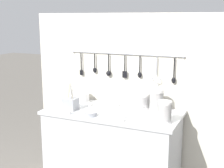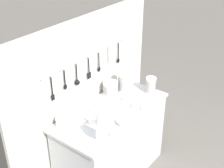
{
  "view_description": "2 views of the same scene",
  "coord_description": "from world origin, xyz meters",
  "px_view_note": "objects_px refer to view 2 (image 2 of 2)",
  "views": [
    {
      "loc": [
        1.18,
        -2.69,
        1.81
      ],
      "look_at": [
        -0.02,
        0.03,
        1.17
      ],
      "focal_mm": 50.0,
      "sensor_mm": 36.0,
      "label": 1
    },
    {
      "loc": [
        -2.15,
        -1.65,
        2.76
      ],
      "look_at": [
        0.05,
        0.03,
        1.19
      ],
      "focal_mm": 50.0,
      "sensor_mm": 36.0,
      "label": 2
    }
  ],
  "objects_px": {
    "bowl_stack_nested_right": "(111,89)",
    "cutlery_caddy": "(95,129)",
    "steel_mixing_bowl": "(122,122)",
    "plate_stack": "(67,122)",
    "bowl_stack_short_front": "(124,82)",
    "cup_front_right": "(133,104)",
    "cup_mid_row": "(113,135)",
    "cup_centre": "(97,104)",
    "cup_beside_plates": "(143,109)",
    "cup_by_caddy": "(116,103)",
    "cup_back_right": "(134,107)",
    "cup_edge_far": "(88,120)",
    "cup_back_left": "(124,100)",
    "bowl_stack_back_corner": "(151,85)"
  },
  "relations": [
    {
      "from": "bowl_stack_nested_right",
      "to": "cutlery_caddy",
      "type": "distance_m",
      "value": 0.71
    },
    {
      "from": "steel_mixing_bowl",
      "to": "plate_stack",
      "type": "bearing_deg",
      "value": 130.66
    },
    {
      "from": "plate_stack",
      "to": "steel_mixing_bowl",
      "type": "height_order",
      "value": "plate_stack"
    },
    {
      "from": "bowl_stack_nested_right",
      "to": "steel_mixing_bowl",
      "type": "relative_size",
      "value": 1.47
    },
    {
      "from": "bowl_stack_short_front",
      "to": "cup_front_right",
      "type": "relative_size",
      "value": 5.33
    },
    {
      "from": "cutlery_caddy",
      "to": "cup_mid_row",
      "type": "xyz_separation_m",
      "value": [
        0.07,
        -0.16,
        -0.04
      ]
    },
    {
      "from": "bowl_stack_nested_right",
      "to": "cutlery_caddy",
      "type": "xyz_separation_m",
      "value": [
        -0.64,
        -0.31,
        -0.02
      ]
    },
    {
      "from": "cup_centre",
      "to": "plate_stack",
      "type": "bearing_deg",
      "value": 178.64
    },
    {
      "from": "bowl_stack_nested_right",
      "to": "bowl_stack_short_front",
      "type": "distance_m",
      "value": 0.18
    },
    {
      "from": "cup_beside_plates",
      "to": "cup_centre",
      "type": "xyz_separation_m",
      "value": [
        -0.23,
        0.44,
        0.0
      ]
    },
    {
      "from": "cup_beside_plates",
      "to": "cup_front_right",
      "type": "bearing_deg",
      "value": 86.02
    },
    {
      "from": "cup_by_caddy",
      "to": "cup_back_right",
      "type": "bearing_deg",
      "value": -72.59
    },
    {
      "from": "cup_front_right",
      "to": "cup_edge_far",
      "type": "xyz_separation_m",
      "value": [
        -0.51,
        0.2,
        0.0
      ]
    },
    {
      "from": "plate_stack",
      "to": "steel_mixing_bowl",
      "type": "relative_size",
      "value": 1.84
    },
    {
      "from": "cup_front_right",
      "to": "cup_back_right",
      "type": "distance_m",
      "value": 0.06
    },
    {
      "from": "cup_mid_row",
      "to": "cup_back_left",
      "type": "relative_size",
      "value": 1.0
    },
    {
      "from": "cup_front_right",
      "to": "cup_edge_far",
      "type": "distance_m",
      "value": 0.55
    },
    {
      "from": "plate_stack",
      "to": "cup_centre",
      "type": "distance_m",
      "value": 0.45
    },
    {
      "from": "bowl_stack_nested_right",
      "to": "plate_stack",
      "type": "distance_m",
      "value": 0.71
    },
    {
      "from": "cup_beside_plates",
      "to": "cup_centre",
      "type": "bearing_deg",
      "value": 117.75
    },
    {
      "from": "bowl_stack_back_corner",
      "to": "cup_centre",
      "type": "xyz_separation_m",
      "value": [
        -0.58,
        0.31,
        -0.08
      ]
    },
    {
      "from": "cutlery_caddy",
      "to": "cup_beside_plates",
      "type": "height_order",
      "value": "cutlery_caddy"
    },
    {
      "from": "cup_back_left",
      "to": "cup_back_right",
      "type": "bearing_deg",
      "value": -109.17
    },
    {
      "from": "bowl_stack_back_corner",
      "to": "plate_stack",
      "type": "relative_size",
      "value": 0.93
    },
    {
      "from": "bowl_stack_back_corner",
      "to": "cup_mid_row",
      "type": "xyz_separation_m",
      "value": [
        -0.89,
        -0.13,
        -0.08
      ]
    },
    {
      "from": "bowl_stack_short_front",
      "to": "cup_edge_far",
      "type": "distance_m",
      "value": 0.71
    },
    {
      "from": "steel_mixing_bowl",
      "to": "cup_mid_row",
      "type": "xyz_separation_m",
      "value": [
        -0.21,
        -0.05,
        -0.0
      ]
    },
    {
      "from": "cup_back_right",
      "to": "cutlery_caddy",
      "type": "bearing_deg",
      "value": 175.35
    },
    {
      "from": "plate_stack",
      "to": "cup_by_caddy",
      "type": "relative_size",
      "value": 4.85
    },
    {
      "from": "cup_front_right",
      "to": "cup_edge_far",
      "type": "bearing_deg",
      "value": 159.1
    },
    {
      "from": "bowl_stack_short_front",
      "to": "cup_back_left",
      "type": "distance_m",
      "value": 0.24
    },
    {
      "from": "cup_back_left",
      "to": "cup_front_right",
      "type": "bearing_deg",
      "value": -94.58
    },
    {
      "from": "cup_front_right",
      "to": "cutlery_caddy",
      "type": "bearing_deg",
      "value": 179.36
    },
    {
      "from": "cup_centre",
      "to": "cup_back_left",
      "type": "bearing_deg",
      "value": -35.75
    },
    {
      "from": "cup_mid_row",
      "to": "cutlery_caddy",
      "type": "bearing_deg",
      "value": 113.28
    },
    {
      "from": "cutlery_caddy",
      "to": "cup_beside_plates",
      "type": "xyz_separation_m",
      "value": [
        0.61,
        -0.15,
        -0.04
      ]
    },
    {
      "from": "bowl_stack_short_front",
      "to": "cup_front_right",
      "type": "xyz_separation_m",
      "value": [
        -0.18,
        -0.26,
        -0.1
      ]
    },
    {
      "from": "bowl_stack_back_corner",
      "to": "cup_beside_plates",
      "type": "relative_size",
      "value": 4.5
    },
    {
      "from": "steel_mixing_bowl",
      "to": "cup_edge_far",
      "type": "relative_size",
      "value": 2.64
    },
    {
      "from": "bowl_stack_short_front",
      "to": "cup_back_left",
      "type": "bearing_deg",
      "value": -141.76
    },
    {
      "from": "cup_back_right",
      "to": "cup_by_caddy",
      "type": "distance_m",
      "value": 0.2
    },
    {
      "from": "bowl_stack_short_front",
      "to": "cup_mid_row",
      "type": "xyz_separation_m",
      "value": [
        -0.74,
        -0.41,
        -0.1
      ]
    },
    {
      "from": "cup_back_right",
      "to": "cup_edge_far",
      "type": "bearing_deg",
      "value": 153.22
    },
    {
      "from": "cup_mid_row",
      "to": "cup_by_caddy",
      "type": "height_order",
      "value": "same"
    },
    {
      "from": "cup_mid_row",
      "to": "cup_edge_far",
      "type": "xyz_separation_m",
      "value": [
        0.04,
        0.34,
        0.0
      ]
    },
    {
      "from": "cup_centre",
      "to": "steel_mixing_bowl",
      "type": "bearing_deg",
      "value": -104.73
    },
    {
      "from": "bowl_stack_nested_right",
      "to": "cup_beside_plates",
      "type": "relative_size",
      "value": 3.88
    },
    {
      "from": "cup_back_left",
      "to": "cup_by_caddy",
      "type": "bearing_deg",
      "value": 164.54
    },
    {
      "from": "steel_mixing_bowl",
      "to": "cup_centre",
      "type": "xyz_separation_m",
      "value": [
        0.1,
        0.39,
        -0.0
      ]
    },
    {
      "from": "bowl_stack_nested_right",
      "to": "cup_front_right",
      "type": "xyz_separation_m",
      "value": [
        -0.02,
        -0.32,
        -0.06
      ]
    }
  ]
}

